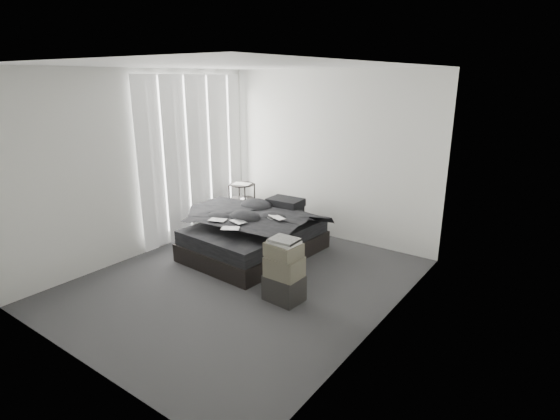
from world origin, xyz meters
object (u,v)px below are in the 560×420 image
Objects in this scene: bed at (254,246)px; box_lower at (284,288)px; laptop at (274,213)px; side_stand at (242,206)px.

box_lower reaches higher than bed.
bed is at bearing -154.50° from laptop.
box_lower is (1.15, -0.88, 0.03)m from bed.
laptop is 0.39× the size of side_stand.
laptop is 1.53m from side_stand.
box_lower is (2.08, -1.70, -0.22)m from side_stand.
side_stand is (-0.93, 0.82, 0.25)m from bed.
bed is 4.45× the size of box_lower.
laptop is 0.71× the size of box_lower.
bed is 1.27m from side_stand.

